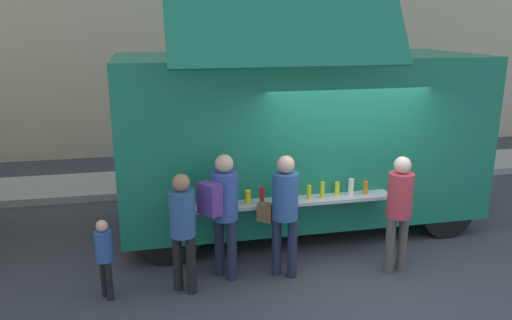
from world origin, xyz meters
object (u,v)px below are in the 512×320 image
object	(u,v)px
child_near_queue	(104,252)
customer_extra_browsing	(399,204)
customer_rear_waiting	(183,223)
trash_bin	(441,153)
customer_mid_with_backpack	(223,205)
food_truck_main	(298,135)
customer_front_ordering	(284,206)

from	to	relation	value
child_near_queue	customer_extra_browsing	bearing A→B (deg)	-33.33
customer_rear_waiting	customer_extra_browsing	distance (m)	2.97
trash_bin	customer_rear_waiting	xyz separation A→B (m)	(-6.28, -4.28, 0.50)
trash_bin	customer_mid_with_backpack	bearing A→B (deg)	-144.97
food_truck_main	customer_mid_with_backpack	size ratio (longest dim) A/B	3.35
customer_extra_browsing	customer_front_ordering	bearing A→B (deg)	69.95
customer_front_ordering	customer_extra_browsing	size ratio (longest dim) A/B	1.03
trash_bin	customer_mid_with_backpack	size ratio (longest dim) A/B	0.52
customer_front_ordering	customer_extra_browsing	distance (m)	1.60
customer_rear_waiting	customer_extra_browsing	bearing A→B (deg)	-52.00
customer_mid_with_backpack	customer_rear_waiting	bearing A→B (deg)	167.92
customer_front_ordering	customer_rear_waiting	size ratio (longest dim) A/B	1.07
trash_bin	customer_mid_with_backpack	xyz separation A→B (m)	(-5.73, -4.02, 0.62)
customer_rear_waiting	child_near_queue	size ratio (longest dim) A/B	1.51
food_truck_main	customer_rear_waiting	world-z (taller)	food_truck_main
child_near_queue	customer_mid_with_backpack	bearing A→B (deg)	-23.98
customer_front_ordering	customer_mid_with_backpack	bearing A→B (deg)	116.70
customer_rear_waiting	customer_extra_browsing	size ratio (longest dim) A/B	0.96
customer_mid_with_backpack	customer_rear_waiting	distance (m)	0.62
customer_mid_with_backpack	customer_rear_waiting	xyz separation A→B (m)	(-0.55, -0.26, -0.11)
food_truck_main	customer_extra_browsing	world-z (taller)	food_truck_main
trash_bin	customer_extra_browsing	xyz separation A→B (m)	(-3.32, -4.31, 0.55)
trash_bin	customer_mid_with_backpack	world-z (taller)	customer_mid_with_backpack
trash_bin	child_near_queue	size ratio (longest dim) A/B	0.86
trash_bin	customer_rear_waiting	distance (m)	7.62
food_truck_main	customer_rear_waiting	bearing A→B (deg)	-137.53
customer_extra_browsing	child_near_queue	world-z (taller)	customer_extra_browsing
trash_bin	customer_extra_browsing	bearing A→B (deg)	-127.57
trash_bin	customer_rear_waiting	size ratio (longest dim) A/B	0.57
trash_bin	customer_extra_browsing	size ratio (longest dim) A/B	0.55
customer_rear_waiting	child_near_queue	distance (m)	1.04
food_truck_main	child_near_queue	size ratio (longest dim) A/B	5.49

